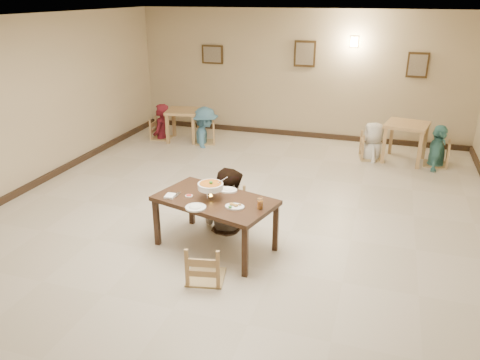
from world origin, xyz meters
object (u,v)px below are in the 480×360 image
(main_table, at_px, (215,204))
(bg_chair_ll, at_px, (161,120))
(bg_diner_a, at_px, (160,104))
(bg_table_left, at_px, (183,116))
(bg_chair_rl, at_px, (374,135))
(bg_chair_rr, at_px, (439,142))
(bg_table_right, at_px, (407,130))
(bg_diner_b, at_px, (204,107))
(bg_diner_c, at_px, (375,123))
(bg_diner_d, at_px, (441,125))
(drink_glass, at_px, (260,204))
(chair_far, at_px, (232,193))
(main_diner, at_px, (227,168))
(chair_near, at_px, (205,244))
(curry_warmer, at_px, (211,186))
(bg_chair_lr, at_px, (205,123))

(main_table, bearing_deg, bg_chair_ll, 140.02)
(main_table, bearing_deg, bg_diner_a, 140.02)
(bg_table_left, xyz_separation_m, bg_chair_ll, (-0.57, -0.05, -0.13))
(bg_table_left, distance_m, bg_chair_rl, 4.40)
(bg_chair_ll, height_order, bg_chair_rr, bg_chair_rr)
(bg_table_right, bearing_deg, bg_diner_b, -179.05)
(bg_table_right, xyz_separation_m, bg_diner_c, (-0.64, -0.03, 0.11))
(bg_table_right, relative_size, bg_diner_d, 0.57)
(drink_glass, bearing_deg, chair_far, 126.81)
(bg_diner_d, bearing_deg, bg_table_right, 92.92)
(drink_glass, height_order, bg_diner_b, bg_diner_b)
(bg_diner_d, bearing_deg, drink_glass, 159.61)
(main_diner, bearing_deg, chair_far, -88.70)
(chair_near, xyz_separation_m, bg_diner_c, (1.73, 5.32, 0.31))
(main_diner, relative_size, bg_chair_rr, 1.91)
(bg_chair_rl, xyz_separation_m, bg_diner_c, (0.00, -0.00, 0.27))
(curry_warmer, height_order, bg_chair_rr, curry_warmer)
(curry_warmer, bearing_deg, drink_glass, -8.69)
(chair_near, distance_m, bg_diner_a, 6.21)
(curry_warmer, relative_size, bg_chair_ll, 0.40)
(bg_chair_ll, bearing_deg, curry_warmer, -152.61)
(bg_chair_ll, xyz_separation_m, bg_chair_lr, (1.14, -0.00, 0.01))
(bg_chair_ll, xyz_separation_m, bg_diner_d, (6.26, 0.01, 0.37))
(main_table, relative_size, bg_chair_lr, 1.83)
(bg_chair_rl, xyz_separation_m, bg_chair_rr, (1.28, -0.02, -0.03))
(bg_table_right, relative_size, bg_chair_ll, 1.01)
(main_table, height_order, bg_chair_rl, bg_chair_rl)
(bg_chair_lr, height_order, bg_diner_a, bg_diner_a)
(chair_near, height_order, bg_table_left, chair_near)
(bg_chair_ll, xyz_separation_m, bg_diner_b, (1.14, -0.00, 0.38))
(chair_near, xyz_separation_m, bg_chair_ll, (-3.24, 5.29, -0.01))
(bg_chair_ll, relative_size, bg_chair_rr, 0.97)
(drink_glass, distance_m, bg_diner_d, 5.29)
(drink_glass, bearing_deg, bg_diner_a, 128.97)
(bg_diner_a, bearing_deg, bg_chair_rr, 81.82)
(main_diner, bearing_deg, bg_chair_ll, -32.14)
(curry_warmer, xyz_separation_m, bg_table_left, (-2.47, 4.59, -0.32))
(chair_near, bearing_deg, bg_diner_b, -79.90)
(bg_chair_rr, bearing_deg, main_diner, -35.10)
(main_table, relative_size, chair_near, 1.82)
(bg_chair_rr, bearing_deg, chair_far, -35.63)
(main_diner, bearing_deg, bg_chair_rl, -96.88)
(main_diner, xyz_separation_m, bg_diner_a, (-3.04, 3.85, -0.08))
(bg_chair_ll, relative_size, bg_diner_c, 0.60)
(chair_far, relative_size, bg_chair_rl, 0.94)
(chair_far, height_order, bg_diner_c, bg_diner_c)
(main_diner, relative_size, bg_chair_ll, 1.96)
(main_table, distance_m, bg_table_right, 5.24)
(main_table, relative_size, chair_far, 1.79)
(main_table, height_order, chair_far, chair_far)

